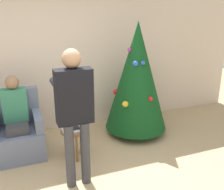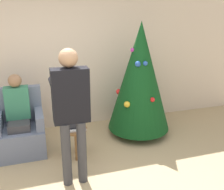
% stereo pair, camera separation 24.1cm
% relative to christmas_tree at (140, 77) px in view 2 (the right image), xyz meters
% --- Properties ---
extents(wall_back, '(8.00, 0.06, 2.70)m').
position_rel_christmas_tree_xyz_m(wall_back, '(-1.38, 0.75, 0.29)').
color(wall_back, beige).
rests_on(wall_back, ground_plane).
extents(christmas_tree, '(1.10, 1.10, 2.00)m').
position_rel_christmas_tree_xyz_m(christmas_tree, '(0.00, 0.00, 0.00)').
color(christmas_tree, brown).
rests_on(christmas_tree, ground_plane).
extents(armchair, '(0.72, 0.72, 1.00)m').
position_rel_christmas_tree_xyz_m(armchair, '(-2.03, -0.02, -0.72)').
color(armchair, slate).
rests_on(armchair, ground_plane).
extents(person_seated, '(0.36, 0.46, 1.25)m').
position_rel_christmas_tree_xyz_m(person_seated, '(-2.03, -0.05, -0.38)').
color(person_seated, '#38383D').
rests_on(person_seated, ground_plane).
extents(person_standing, '(0.46, 0.57, 1.75)m').
position_rel_christmas_tree_xyz_m(person_standing, '(-1.35, -1.04, -0.00)').
color(person_standing, '#38383D').
rests_on(person_standing, ground_plane).
extents(side_stool, '(0.40, 0.40, 0.46)m').
position_rel_christmas_tree_xyz_m(side_stool, '(-1.25, -0.44, -0.67)').
color(side_stool, brown).
rests_on(side_stool, ground_plane).
extents(laptop, '(0.34, 0.26, 0.02)m').
position_rel_christmas_tree_xyz_m(laptop, '(-1.25, -0.44, -0.59)').
color(laptop, silver).
rests_on(laptop, side_stool).
extents(book, '(0.16, 0.13, 0.02)m').
position_rel_christmas_tree_xyz_m(book, '(-1.25, -0.44, -0.57)').
color(book, black).
rests_on(book, laptop).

